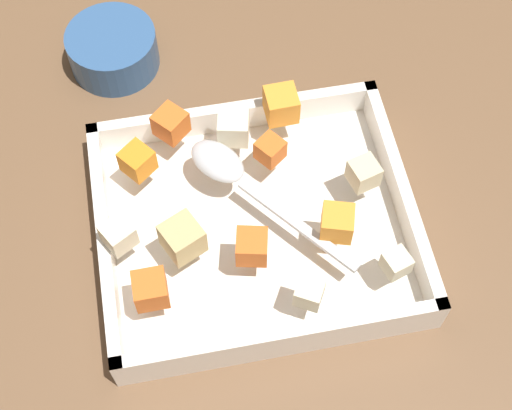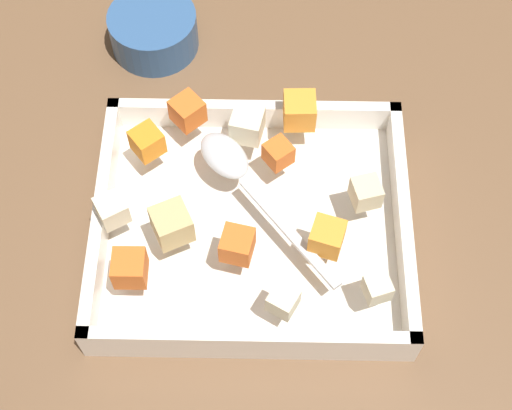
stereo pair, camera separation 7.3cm
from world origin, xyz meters
TOP-DOWN VIEW (x-y plane):
  - ground_plane at (0.00, 0.00)m, footprint 4.00×4.00m
  - baking_dish at (-0.01, 0.01)m, footprint 0.31×0.27m
  - carrot_chunk_mid_left at (-0.02, -0.04)m, footprint 0.03×0.03m
  - carrot_chunk_back_center at (0.04, 0.12)m, footprint 0.03×0.03m
  - carrot_chunk_corner_se at (0.02, 0.07)m, footprint 0.03×0.03m
  - carrot_chunk_heap_top at (0.06, -0.03)m, footprint 0.04×0.04m
  - carrot_chunk_heap_side at (-0.08, 0.12)m, footprint 0.04×0.04m
  - carrot_chunk_near_spoon at (-0.12, -0.06)m, footprint 0.03×0.03m
  - carrot_chunk_far_left at (-0.12, 0.08)m, footprint 0.04×0.04m
  - potato_chunk_mid_right at (0.02, -0.09)m, footprint 0.03×0.03m
  - potato_chunk_corner_ne at (-0.14, -0.00)m, footprint 0.04×0.04m
  - potato_chunk_near_right at (0.10, 0.02)m, footprint 0.03×0.03m
  - potato_chunk_far_right at (0.11, -0.08)m, footprint 0.03×0.03m
  - potato_chunk_corner_nw at (-0.09, -0.02)m, footprint 0.05×0.05m
  - potato_chunk_near_left at (-0.02, 0.10)m, footprint 0.04×0.04m
  - serving_spoon at (-0.03, 0.06)m, footprint 0.15×0.18m
  - small_prep_bowl at (-0.13, 0.26)m, footprint 0.10×0.10m

SIDE VIEW (x-z plane):
  - ground_plane at x=0.00m, z-range 0.00..0.00m
  - baking_dish at x=-0.01m, z-range -0.01..0.04m
  - small_prep_bowl at x=-0.13m, z-range 0.00..0.05m
  - serving_spoon at x=-0.03m, z-range 0.05..0.07m
  - potato_chunk_far_right at x=0.11m, z-range 0.05..0.07m
  - potato_chunk_mid_right at x=0.02m, z-range 0.05..0.07m
  - carrot_chunk_corner_se at x=0.02m, z-range 0.05..0.07m
  - potato_chunk_near_right at x=0.10m, z-range 0.05..0.08m
  - potato_chunk_corner_ne at x=-0.14m, z-range 0.05..0.08m
  - carrot_chunk_far_left at x=-0.12m, z-range 0.05..0.08m
  - carrot_chunk_heap_side at x=-0.08m, z-range 0.05..0.08m
  - carrot_chunk_mid_left at x=-0.02m, z-range 0.05..0.08m
  - carrot_chunk_heap_top at x=0.06m, z-range 0.05..0.08m
  - carrot_chunk_near_spoon at x=-0.12m, z-range 0.05..0.08m
  - potato_chunk_near_left at x=-0.02m, z-range 0.05..0.08m
  - carrot_chunk_back_center at x=0.04m, z-range 0.05..0.08m
  - potato_chunk_corner_nw at x=-0.09m, z-range 0.05..0.08m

